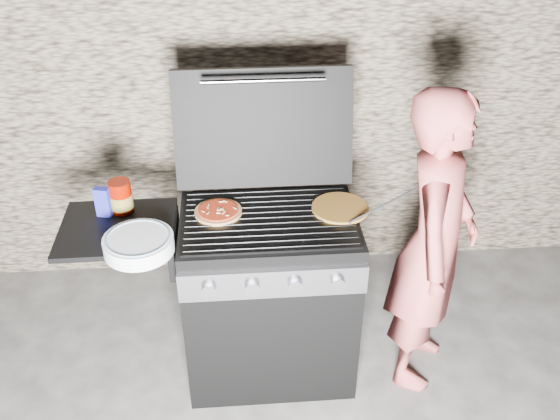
{
  "coord_description": "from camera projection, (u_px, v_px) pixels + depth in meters",
  "views": [
    {
      "loc": [
        -0.13,
        -2.31,
        2.45
      ],
      "look_at": [
        0.05,
        0.0,
        0.95
      ],
      "focal_mm": 40.0,
      "sensor_mm": 36.0,
      "label": 1
    }
  ],
  "objects": [
    {
      "name": "ground",
      "position": [
        271.0,
        362.0,
        3.28
      ],
      "size": [
        50.0,
        50.0,
        0.0
      ],
      "primitive_type": "plane",
      "color": "#383633"
    },
    {
      "name": "stone_wall",
      "position": [
        258.0,
        121.0,
        3.66
      ],
      "size": [
        8.0,
        0.35,
        1.8
      ],
      "primitive_type": "cube",
      "color": "tan",
      "rests_on": "ground"
    },
    {
      "name": "gas_grill",
      "position": [
        218.0,
        298.0,
        3.01
      ],
      "size": [
        1.34,
        0.79,
        0.91
      ],
      "primitive_type": null,
      "color": "black",
      "rests_on": "ground"
    },
    {
      "name": "pizza_topped",
      "position": [
        218.0,
        211.0,
        2.8
      ],
      "size": [
        0.25,
        0.25,
        0.02
      ],
      "primitive_type": null,
      "rotation": [
        0.0,
        0.0,
        0.21
      ],
      "color": "#D4B359",
      "rests_on": "gas_grill"
    },
    {
      "name": "pizza_plain",
      "position": [
        340.0,
        208.0,
        2.83
      ],
      "size": [
        0.28,
        0.28,
        0.01
      ],
      "primitive_type": "cylinder",
      "rotation": [
        0.0,
        0.0,
        -0.07
      ],
      "color": "#BF8734",
      "rests_on": "gas_grill"
    },
    {
      "name": "sauce_jar",
      "position": [
        121.0,
        196.0,
        2.8
      ],
      "size": [
        0.12,
        0.12,
        0.15
      ],
      "primitive_type": "cylinder",
      "rotation": [
        0.0,
        0.0,
        -0.24
      ],
      "color": "#7C0D00",
      "rests_on": "gas_grill"
    },
    {
      "name": "blue_carton",
      "position": [
        103.0,
        202.0,
        2.77
      ],
      "size": [
        0.07,
        0.05,
        0.14
      ],
      "primitive_type": "cube",
      "rotation": [
        0.0,
        0.0,
        -0.24
      ],
      "color": "#202498",
      "rests_on": "gas_grill"
    },
    {
      "name": "plate_stack",
      "position": [
        139.0,
        244.0,
        2.57
      ],
      "size": [
        0.33,
        0.33,
        0.07
      ],
      "primitive_type": "cylinder",
      "rotation": [
        0.0,
        0.0,
        0.14
      ],
      "color": "white",
      "rests_on": "gas_grill"
    },
    {
      "name": "person",
      "position": [
        434.0,
        245.0,
        2.86
      ],
      "size": [
        0.56,
        0.66,
        1.53
      ],
      "primitive_type": "imported",
      "rotation": [
        0.0,
        0.0,
        1.15
      ],
      "color": "#C05251",
      "rests_on": "ground"
    },
    {
      "name": "tongs",
      "position": [
        385.0,
        205.0,
        2.79
      ],
      "size": [
        0.36,
        0.18,
        0.08
      ],
      "primitive_type": "cylinder",
      "rotation": [
        0.0,
        1.4,
        0.43
      ],
      "color": "black",
      "rests_on": "gas_grill"
    }
  ]
}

